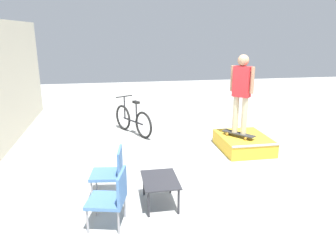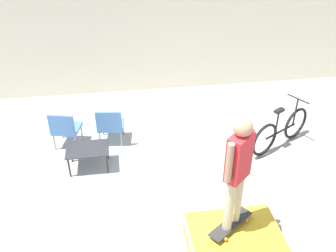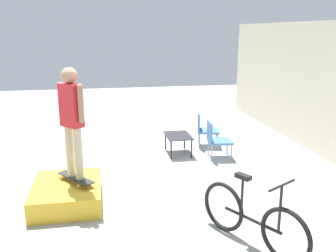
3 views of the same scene
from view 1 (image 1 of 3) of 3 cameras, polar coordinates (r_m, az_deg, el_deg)
ground_plane at (r=7.05m, az=8.93°, el=-6.84°), size 24.00×24.00×0.00m
skate_ramp_box at (r=8.01m, az=13.01°, el=-2.88°), size 1.38×1.10×0.36m
skateboard_on_ramp at (r=7.85m, az=12.21°, el=-1.30°), size 0.77×0.64×0.07m
person_skater at (r=7.60m, az=12.70°, el=6.53°), size 0.45×0.41×1.81m
coffee_table at (r=5.36m, az=-1.38°, el=-9.78°), size 0.80×0.57×0.45m
patio_chair_left at (r=4.85m, az=-9.74°, el=-11.94°), size 0.63×0.63×0.85m
patio_chair_right at (r=5.68m, az=-9.82°, el=-7.59°), size 0.58×0.58×0.85m
bicycle at (r=9.01m, az=-6.15°, el=1.00°), size 1.54×0.90×1.00m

